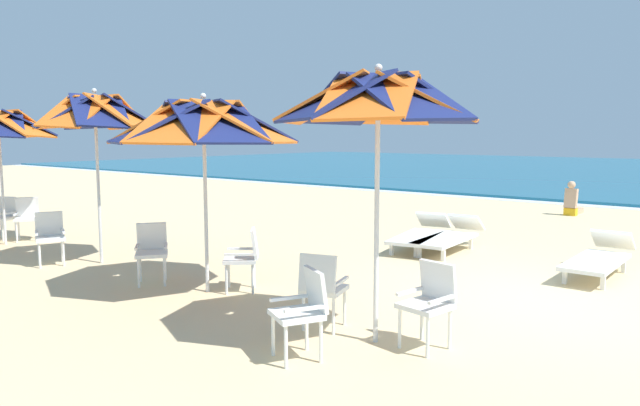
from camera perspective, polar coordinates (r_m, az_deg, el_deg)
ground_plane at (r=8.05m, az=20.28°, el=-9.16°), size 80.00×80.00×0.00m
beach_umbrella_0 at (r=5.89m, az=5.69°, el=9.76°), size 2.10×2.10×2.83m
plastic_chair_0 at (r=6.45m, az=0.19°, el=-8.06°), size 0.55×0.57×0.87m
plastic_chair_1 at (r=5.66m, az=-1.65°, el=-10.19°), size 0.60×0.61×0.87m
plastic_chair_2 at (r=6.04m, az=10.64°, el=-9.21°), size 0.51×0.53×0.87m
beach_umbrella_1 at (r=7.95m, az=-11.28°, el=7.60°), size 2.52×2.52×2.69m
plastic_chair_3 at (r=8.09m, az=-7.31°, el=-5.09°), size 0.63×0.63×0.87m
plastic_chair_4 at (r=8.79m, az=-16.10°, el=-4.35°), size 0.63×0.63×0.87m
beach_umbrella_2 at (r=10.28m, az=-21.09°, el=8.09°), size 2.02×2.02×2.89m
plastic_chair_5 at (r=10.62m, az=-24.85°, el=-2.83°), size 0.60×0.58×0.87m
plastic_chair_7 at (r=13.27m, az=-26.69°, el=-1.13°), size 0.62×0.61×0.87m
plastic_chair_8 at (r=13.63m, az=-28.47°, el=-1.04°), size 0.59×0.60×0.87m
sun_lounger_1 at (r=9.88m, az=25.59°, el=-4.82°), size 0.64×2.15×0.62m
sun_lounger_2 at (r=11.01m, az=12.49°, el=-3.18°), size 0.75×2.18×0.62m
sun_lounger_3 at (r=11.18m, az=9.76°, el=-2.97°), size 1.03×2.23×0.62m
beachgoer_seated at (r=16.99m, az=23.40°, el=-0.09°), size 0.30×0.93×0.92m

